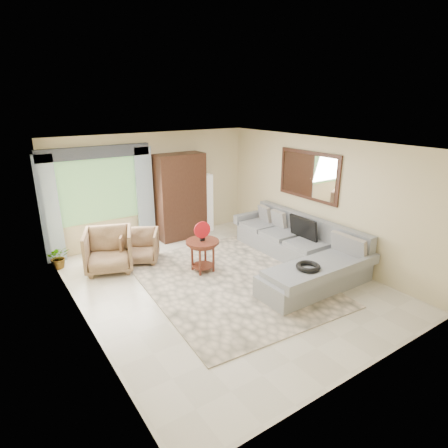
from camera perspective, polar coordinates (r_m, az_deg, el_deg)
ground at (r=7.19m, az=-0.09°, el=-9.06°), size 6.00×6.00×0.00m
area_rug at (r=7.28m, az=0.68°, el=-8.61°), size 3.26×4.19×0.02m
sectional_sofa at (r=7.99m, az=11.33°, el=-4.26°), size 2.30×3.46×0.90m
tv_screen at (r=8.14m, az=11.99°, el=-0.61°), size 0.14×0.74×0.48m
garden_hose at (r=6.74m, az=12.70°, el=-6.36°), size 0.43×0.43×0.09m
coffee_table at (r=7.53m, az=-3.26°, el=-4.82°), size 0.67×0.67×0.67m
red_disc at (r=7.33m, az=-3.34°, el=-0.89°), size 0.34×0.08×0.34m
armchair_left at (r=7.93m, az=-17.13°, el=-3.82°), size 1.19×1.20×0.86m
armchair_right at (r=8.19m, az=-12.65°, el=-3.31°), size 1.01×1.02×0.69m
potted_plant at (r=8.45m, az=-23.89°, el=-4.62°), size 0.45×0.39×0.48m
armoire at (r=9.28m, az=-6.68°, el=4.18°), size 1.20×0.55×2.10m
floor_lamp at (r=9.79m, az=-2.62°, el=3.23°), size 0.24×0.24×1.50m
window at (r=8.76m, az=-18.64°, el=4.83°), size 1.80×0.04×1.40m
curtain_left at (r=8.53m, az=-25.05°, el=1.95°), size 0.40×0.08×2.30m
curtain_right at (r=9.06m, az=-11.95°, el=4.20°), size 0.40×0.08×2.30m
valance at (r=8.55m, az=-19.10°, el=10.28°), size 2.40×0.12×0.26m
wall_mirror at (r=8.40m, az=12.72°, el=7.23°), size 0.05×1.70×1.05m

